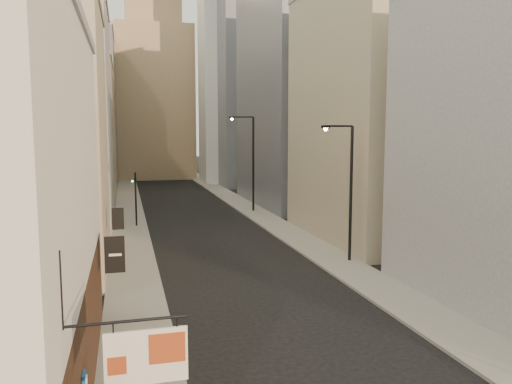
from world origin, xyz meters
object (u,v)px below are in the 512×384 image
object	(u,v)px
white_tower	(225,73)
streetlamp_mid	(348,185)
clock_tower	(154,85)
streetlamp_far	(251,158)
traffic_light_left	(135,188)

from	to	relation	value
white_tower	streetlamp_mid	xyz separation A→B (m)	(-2.87, -54.98, -13.48)
clock_tower	streetlamp_far	size ratio (longest dim) A/B	4.38
white_tower	traffic_light_left	bearing A→B (deg)	-112.43
traffic_light_left	white_tower	bearing A→B (deg)	-89.92
clock_tower	traffic_light_left	xyz separation A→B (m)	(-4.94, -52.62, -14.01)
white_tower	clock_tower	bearing A→B (deg)	128.16
streetlamp_mid	traffic_light_left	size ratio (longest dim) A/B	1.80
white_tower	streetlamp_far	xyz separation A→B (m)	(-3.74, -32.68, -12.75)
clock_tower	streetlamp_mid	world-z (taller)	clock_tower
streetlamp_mid	traffic_light_left	xyz separation A→B (m)	(-13.07, 16.36, -1.51)
white_tower	streetlamp_far	size ratio (longest dim) A/B	4.05
streetlamp_mid	streetlamp_far	world-z (taller)	streetlamp_far
white_tower	traffic_light_left	world-z (taller)	white_tower
streetlamp_far	traffic_light_left	world-z (taller)	streetlamp_far
clock_tower	traffic_light_left	distance (m)	54.68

